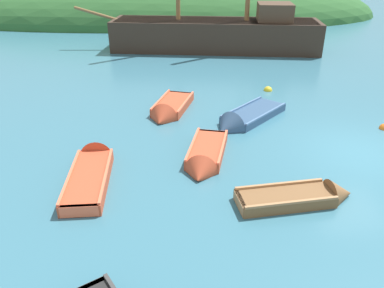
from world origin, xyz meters
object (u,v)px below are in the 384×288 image
(rowboat_portside, at_px, (169,111))
(rowboat_outer_left, at_px, (244,120))
(rowboat_center, at_px, (302,198))
(buoy_orange, at_px, (384,129))
(sailing_ship, at_px, (217,38))
(buoy_yellow, at_px, (268,91))
(rowboat_far, at_px, (205,159))
(rowboat_outer_right, at_px, (92,171))

(rowboat_portside, bearing_deg, rowboat_outer_left, 86.52)
(rowboat_center, relative_size, buoy_orange, 8.39)
(rowboat_outer_left, xyz_separation_m, buoy_orange, (5.33, -0.79, -0.09))
(sailing_ship, xyz_separation_m, rowboat_center, (0.73, -17.78, -0.69))
(sailing_ship, xyz_separation_m, buoy_yellow, (1.74, -8.58, -0.79))
(sailing_ship, distance_m, rowboat_far, 15.61)
(rowboat_outer_left, bearing_deg, buoy_yellow, -162.28)
(sailing_ship, relative_size, rowboat_outer_right, 4.29)
(sailing_ship, xyz_separation_m, rowboat_outer_left, (-0.04, -12.39, -0.70))
(rowboat_outer_left, height_order, buoy_yellow, rowboat_outer_left)
(buoy_orange, bearing_deg, buoy_yellow, 127.57)
(rowboat_center, height_order, buoy_orange, rowboat_center)
(sailing_ship, height_order, rowboat_outer_right, sailing_ship)
(rowboat_outer_left, height_order, rowboat_far, rowboat_outer_left)
(rowboat_far, distance_m, buoy_orange, 7.44)
(buoy_orange, bearing_deg, rowboat_portside, 167.36)
(sailing_ship, relative_size, buoy_orange, 41.28)
(rowboat_portside, xyz_separation_m, buoy_orange, (8.32, -1.86, -0.11))
(sailing_ship, xyz_separation_m, buoy_orange, (5.28, -13.18, -0.79))
(rowboat_center, distance_m, rowboat_outer_left, 5.45)
(rowboat_far, bearing_deg, rowboat_outer_left, 163.35)
(sailing_ship, bearing_deg, rowboat_portside, 81.62)
(rowboat_outer_right, distance_m, rowboat_outer_left, 6.47)
(sailing_ship, relative_size, rowboat_portside, 4.85)
(rowboat_outer_left, distance_m, buoy_yellow, 4.21)
(rowboat_far, bearing_deg, rowboat_portside, -150.78)
(rowboat_far, relative_size, buoy_yellow, 7.91)
(rowboat_portside, distance_m, buoy_yellow, 5.51)
(rowboat_portside, xyz_separation_m, rowboat_far, (1.24, -4.18, -0.00))
(rowboat_outer_right, relative_size, buoy_yellow, 9.27)
(buoy_orange, xyz_separation_m, buoy_yellow, (-3.54, 4.60, 0.00))
(sailing_ship, height_order, buoy_orange, sailing_ship)
(rowboat_outer_right, bearing_deg, buoy_yellow, -45.48)
(rowboat_center, xyz_separation_m, rowboat_portside, (-3.77, 6.47, 0.01))
(rowboat_outer_left, bearing_deg, rowboat_outer_right, -11.31)
(buoy_yellow, bearing_deg, rowboat_outer_right, -132.77)
(rowboat_outer_left, xyz_separation_m, rowboat_portside, (-2.99, 1.07, 0.02))
(rowboat_center, height_order, rowboat_outer_right, rowboat_outer_right)
(sailing_ship, distance_m, rowboat_outer_left, 12.41)
(rowboat_outer_right, bearing_deg, sailing_ship, -20.81)
(rowboat_center, bearing_deg, rowboat_outer_right, 156.68)
(rowboat_outer_right, height_order, rowboat_portside, rowboat_portside)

